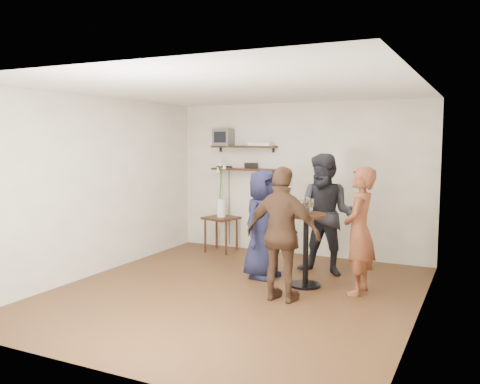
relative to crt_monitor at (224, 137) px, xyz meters
name	(u,v)px	position (x,y,z in m)	size (l,w,h in m)	color
room	(234,193)	(1.40, -2.38, -0.72)	(4.58, 5.08, 2.68)	#422415
shelf_upper	(244,147)	(0.40, 0.00, -0.17)	(1.20, 0.25, 0.04)	black
shelf_lower	(244,169)	(0.40, 0.00, -0.57)	(1.20, 0.25, 0.04)	black
crt_monitor	(224,137)	(0.00, 0.00, 0.00)	(0.32, 0.30, 0.30)	#59595B
dvd_deck	(261,144)	(0.73, 0.00, -0.12)	(0.40, 0.24, 0.06)	silver
radio	(251,166)	(0.54, 0.00, -0.50)	(0.22, 0.10, 0.10)	black
power_strip	(224,167)	(-0.02, 0.05, -0.54)	(0.30, 0.05, 0.03)	black
side_table	(221,223)	(0.10, -0.30, -1.50)	(0.63, 0.63, 0.62)	black
vase_lilies	(221,198)	(0.10, -0.30, -1.07)	(0.20, 0.21, 1.04)	white
drinks_table	(306,240)	(2.13, -1.69, -1.38)	(0.54, 0.54, 0.99)	black
wine_glass_fl	(300,204)	(2.06, -1.73, -0.90)	(0.06, 0.06, 0.19)	silver
wine_glass_fr	(311,204)	(2.21, -1.71, -0.88)	(0.07, 0.07, 0.21)	silver
wine_glass_bl	(307,202)	(2.11, -1.63, -0.88)	(0.07, 0.07, 0.21)	silver
wine_glass_br	(309,204)	(2.16, -1.68, -0.89)	(0.06, 0.06, 0.19)	silver
person_plaid	(359,231)	(2.85, -1.70, -1.20)	(0.60, 0.39, 1.64)	red
person_dark	(326,215)	(2.19, -0.97, -1.13)	(0.86, 0.67, 1.78)	black
person_navy	(263,224)	(1.43, -1.53, -1.24)	(0.76, 0.49, 1.55)	black
person_brown	(283,234)	(2.08, -2.40, -1.19)	(0.97, 0.40, 1.66)	#422B1C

